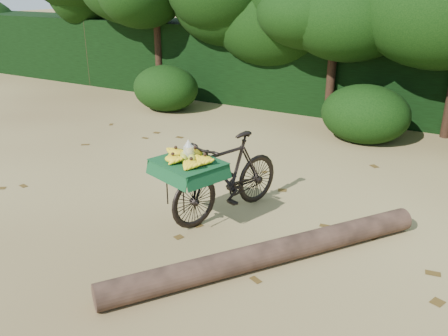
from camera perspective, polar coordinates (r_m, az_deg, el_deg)
The scene contains 7 objects.
ground at distance 6.13m, azimuth -8.26°, elevation -5.36°, with size 80.00×80.00×0.00m, color tan.
vendor_bicycle at distance 5.81m, azimuth 0.23°, elevation -0.91°, with size 1.13×1.87×1.04m.
fallen_log at distance 5.01m, azimuth 5.67°, elevation -10.13°, with size 0.26×0.26×3.62m, color brown.
hedge_backdrop at distance 11.25m, azimuth 11.91°, elevation 11.60°, with size 26.00×1.80×1.80m, color black.
tree_row at distance 10.61m, azimuth 7.45°, elevation 17.29°, with size 14.50×2.00×4.00m, color black, non-canonical shape.
bush_clumps at distance 9.33m, azimuth 10.62°, elevation 6.88°, with size 8.80×1.70×0.90m, color black, non-canonical shape.
leaf_litter at distance 6.60m, azimuth -4.81°, elevation -3.14°, with size 7.00×7.30×0.01m, color #4D3714, non-canonical shape.
Camera 1 is at (3.47, -4.25, 2.75)m, focal length 38.00 mm.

